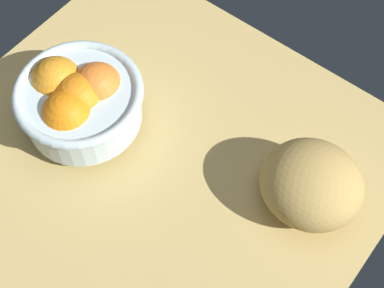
{
  "coord_description": "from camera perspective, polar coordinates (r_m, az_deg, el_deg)",
  "views": [
    {
      "loc": [
        -32.29,
        31.41,
        81.49
      ],
      "look_at": [
        -4.7,
        -3.68,
        5.0
      ],
      "focal_mm": 53.42,
      "sensor_mm": 36.0,
      "label": 1
    }
  ],
  "objects": [
    {
      "name": "ground_plane",
      "position": [
        0.94,
        -3.63,
        -1.98
      ],
      "size": [
        71.03,
        66.1,
        3.0
      ],
      "primitive_type": "cube",
      "color": "tan"
    },
    {
      "name": "bread_loaf",
      "position": [
        0.87,
        11.84,
        -3.95
      ],
      "size": [
        17.54,
        16.76,
        10.49
      ],
      "primitive_type": "ellipsoid",
      "rotation": [
        0.0,
        0.0,
        3.28
      ],
      "color": "tan",
      "rests_on": "ground"
    },
    {
      "name": "fruit_bowl",
      "position": [
        0.93,
        -11.23,
        4.35
      ],
      "size": [
        20.6,
        20.6,
        11.43
      ],
      "color": "silver",
      "rests_on": "ground"
    }
  ]
}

